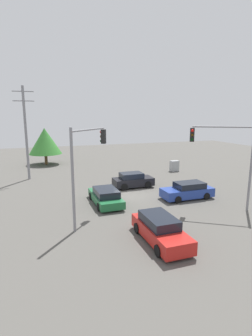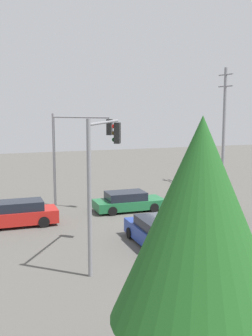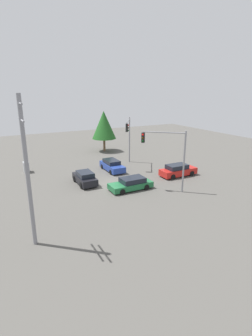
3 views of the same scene
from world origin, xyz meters
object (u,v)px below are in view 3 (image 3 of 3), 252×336
sedan_green (131,184)px  traffic_signal_main (168,150)px  sedan_red (178,170)px  sedan_dark (85,178)px  sedan_blue (112,165)px  electrical_cabinet (26,167)px  traffic_signal_cross (129,134)px

sedan_green → traffic_signal_main: 5.40m
sedan_red → sedan_dark: size_ratio=1.18×
sedan_blue → traffic_signal_main: bearing=102.6°
sedan_red → electrical_cabinet: size_ratio=3.44×
traffic_signal_cross → sedan_blue: bearing=-35.5°
sedan_green → electrical_cabinet: (11.75, 9.27, 0.06)m
sedan_red → traffic_signal_cross: size_ratio=0.72×
sedan_dark → electrical_cabinet: (7.84, 5.35, -0.03)m
sedan_red → traffic_signal_main: bearing=-51.8°
sedan_red → electrical_cabinet: sedan_red is taller
sedan_blue → traffic_signal_main: 10.26m
sedan_red → electrical_cabinet: (10.48, 16.67, -0.03)m
traffic_signal_main → electrical_cabinet: 18.97m
traffic_signal_main → traffic_signal_cross: traffic_signal_cross is taller
traffic_signal_main → traffic_signal_cross: size_ratio=0.99×
sedan_red → sedan_blue: bearing=-132.9°
sedan_dark → traffic_signal_main: traffic_signal_main is taller
sedan_green → electrical_cabinet: electrical_cabinet is taller
sedan_red → sedan_dark: bearing=-103.1°
sedan_dark → electrical_cabinet: bearing=124.3°
sedan_red → electrical_cabinet: bearing=-122.2°
sedan_dark → traffic_signal_cross: (4.53, -8.12, 3.84)m
sedan_red → traffic_signal_cross: traffic_signal_cross is taller
traffic_signal_main → traffic_signal_cross: 10.60m
sedan_blue → sedan_red: sedan_red is taller
traffic_signal_cross → electrical_cabinet: traffic_signal_cross is taller
sedan_blue → sedan_dark: 5.94m
sedan_green → sedan_blue: bearing=-8.2°
sedan_dark → sedan_blue: bearing=33.5°
sedan_dark → traffic_signal_main: bearing=-40.6°
traffic_signal_main → traffic_signal_cross: (10.54, -1.10, 0.05)m
sedan_blue → sedan_dark: (-3.28, 4.95, 0.03)m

